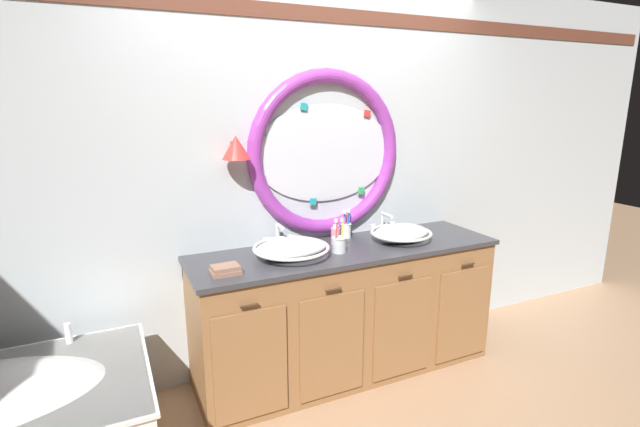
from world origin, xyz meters
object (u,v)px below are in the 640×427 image
Objects in this scene: soap_dispenser at (336,235)px; toothbrush_holder_right at (346,229)px; sink_basin_left at (291,248)px; toothbrush_holder_left at (339,244)px; folded_hand_towel at (225,270)px; sink_basin_right at (401,233)px.

toothbrush_holder_right is at bearing 38.37° from soap_dispenser.
toothbrush_holder_left is (0.31, -0.04, -0.00)m from sink_basin_left.
sink_basin_left is 0.55m from toothbrush_holder_right.
soap_dispenser is (0.06, 0.16, 0.01)m from toothbrush_holder_left.
folded_hand_towel is (-0.74, -0.07, -0.03)m from toothbrush_holder_left.
toothbrush_holder_left reaches higher than toothbrush_holder_right.
soap_dispenser is at bearing -141.63° from toothbrush_holder_right.
soap_dispenser is at bearing 164.25° from sink_basin_right.
sink_basin_right is (0.79, -0.00, -0.00)m from sink_basin_left.
toothbrush_holder_right is at bearing 142.38° from sink_basin_right.
folded_hand_towel is (-1.22, -0.10, -0.03)m from sink_basin_right.
toothbrush_holder_right is (0.50, 0.23, 0.00)m from sink_basin_left.
sink_basin_left is 1.13× the size of sink_basin_right.
folded_hand_towel is at bearing -166.40° from sink_basin_left.
sink_basin_right is 1.87× the size of toothbrush_holder_left.
soap_dispenser is (0.36, 0.12, 0.00)m from sink_basin_left.
soap_dispenser reaches higher than sink_basin_left.
soap_dispenser is at bearing 15.91° from folded_hand_towel.
sink_basin_right is 2.92× the size of soap_dispenser.
sink_basin_left is 3.29× the size of soap_dispenser.
soap_dispenser is at bearing 70.62° from toothbrush_holder_left.
sink_basin_left is 0.31m from toothbrush_holder_left.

